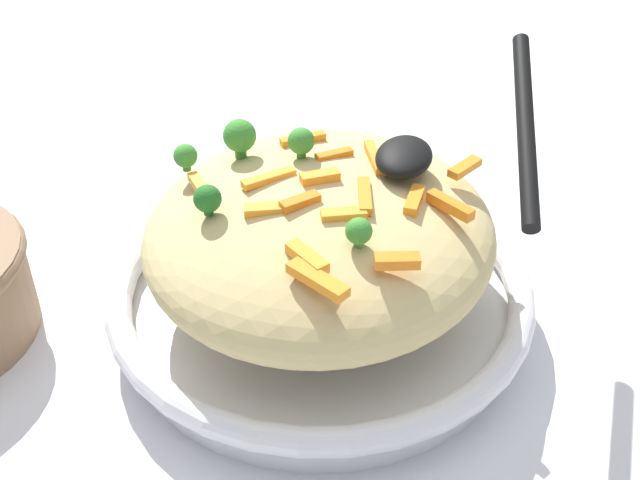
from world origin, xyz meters
The scene contains 25 objects.
ground_plane centered at (0.00, 0.00, 0.00)m, with size 2.40×2.40×0.00m, color silver.
serving_bowl centered at (0.00, 0.00, 0.02)m, with size 0.32×0.32×0.04m.
pasta_mound centered at (0.00, 0.00, 0.08)m, with size 0.27×0.25×0.09m, color #D1BA7A.
carrot_piece_0 centered at (0.00, -0.09, 0.12)m, with size 0.04×0.01×0.01m, color orange.
carrot_piece_1 centered at (0.00, 0.00, 0.13)m, with size 0.03×0.01×0.01m, color orange.
carrot_piece_2 centered at (-0.01, -0.03, 0.13)m, with size 0.04×0.01×0.01m, color orange.
carrot_piece_3 centered at (-0.04, 0.03, 0.12)m, with size 0.03×0.01×0.01m, color orange.
carrot_piece_4 centered at (-0.10, -0.03, 0.12)m, with size 0.04×0.01×0.01m, color orange.
carrot_piece_5 centered at (0.00, -0.07, 0.12)m, with size 0.03×0.01×0.01m, color orange.
carrot_piece_6 centered at (0.04, -0.03, 0.13)m, with size 0.04×0.01×0.01m, color orange.
carrot_piece_7 centered at (-0.03, -0.03, 0.13)m, with size 0.03×0.01×0.01m, color orange.
carrot_piece_8 centered at (-0.08, -0.01, 0.12)m, with size 0.03×0.01×0.01m, color orange.
carrot_piece_9 centered at (-0.01, 0.03, 0.13)m, with size 0.04×0.01×0.01m, color orange.
carrot_piece_10 centered at (-0.07, -0.07, 0.12)m, with size 0.03×0.01×0.01m, color orange.
carrot_piece_11 centered at (0.06, 0.03, 0.12)m, with size 0.04×0.01×0.01m, color orange.
carrot_piece_12 centered at (0.04, 0.00, 0.13)m, with size 0.03×0.01×0.01m, color orange.
carrot_piece_13 centered at (0.05, -0.09, 0.12)m, with size 0.03×0.01×0.01m, color orange.
carrot_piece_14 centered at (-0.02, 0.08, 0.12)m, with size 0.03×0.01×0.01m, color orange.
carrot_piece_15 centered at (-0.03, 0.01, 0.13)m, with size 0.03×0.01×0.01m, color orange.
broccoli_floret_0 centered at (-0.06, -0.04, 0.13)m, with size 0.02×0.02×0.02m.
broccoli_floret_1 centered at (0.03, 0.07, 0.14)m, with size 0.02×0.02×0.03m.
broccoli_floret_2 centered at (0.00, 0.10, 0.13)m, with size 0.02×0.02×0.02m.
broccoli_floret_3 centered at (0.03, 0.02, 0.14)m, with size 0.02×0.02×0.02m.
broccoli_floret_4 centered at (-0.05, 0.06, 0.13)m, with size 0.02×0.02×0.02m.
serving_spoon centered at (0.04, -0.08, 0.14)m, with size 0.16×0.12×0.07m.
Camera 1 is at (-0.45, -0.13, 0.42)m, focal length 44.89 mm.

